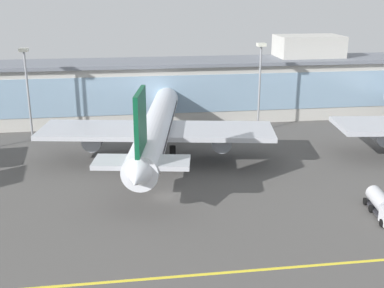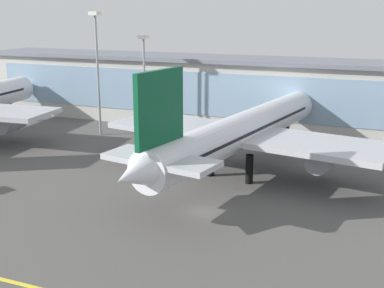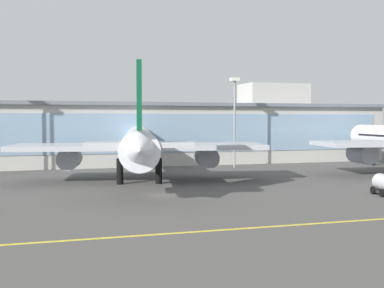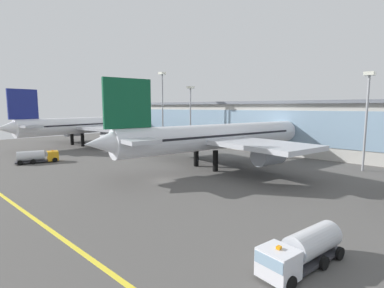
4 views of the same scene
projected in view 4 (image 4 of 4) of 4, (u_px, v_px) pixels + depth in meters
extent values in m
plane|color=#514F4C|center=(161.00, 180.00, 52.10)|extent=(189.17, 189.17, 0.00)
cube|color=yellow|center=(25.00, 212.00, 36.21)|extent=(151.34, 0.50, 0.01)
cube|color=beige|center=(283.00, 128.00, 84.55)|extent=(135.12, 12.00, 13.70)
cube|color=#84A3BC|center=(272.00, 127.00, 80.09)|extent=(129.72, 0.20, 8.77)
cube|color=slate|center=(284.00, 103.00, 83.64)|extent=(138.12, 14.00, 0.80)
cylinder|color=black|center=(72.00, 139.00, 100.11)|extent=(1.10, 1.10, 4.28)
cylinder|color=black|center=(83.00, 140.00, 96.19)|extent=(1.10, 1.10, 4.28)
cylinder|color=black|center=(126.00, 135.00, 114.35)|extent=(1.10, 1.10, 4.28)
cylinder|color=white|center=(86.00, 125.00, 100.40)|extent=(9.45, 45.37, 5.35)
cone|color=white|center=(140.00, 122.00, 119.26)|extent=(5.50, 5.26, 5.08)
cone|color=white|center=(7.00, 128.00, 81.27)|extent=(5.07, 6.27, 4.55)
cube|color=#84A3BC|center=(133.00, 120.00, 116.48)|extent=(4.34, 4.09, 1.60)
cube|color=black|center=(86.00, 124.00, 100.34)|extent=(8.84, 38.20, 0.43)
cube|color=#B7BAC1|center=(86.00, 127.00, 100.48)|extent=(41.55, 14.50, 0.86)
cylinder|color=#999EA8|center=(73.00, 131.00, 108.98)|extent=(4.26, 6.18, 3.74)
cylinder|color=#999EA8|center=(111.00, 135.00, 95.04)|extent=(4.26, 6.18, 3.74)
cube|color=navy|center=(23.00, 104.00, 84.02)|extent=(1.38, 8.14, 8.56)
cube|color=#B7BAC1|center=(25.00, 126.00, 84.79)|extent=(13.43, 6.13, 0.68)
cylinder|color=black|center=(196.00, 157.00, 64.02)|extent=(1.10, 1.10, 4.22)
cylinder|color=black|center=(215.00, 161.00, 59.00)|extent=(1.10, 1.10, 4.22)
cylinder|color=black|center=(272.00, 150.00, 74.55)|extent=(1.10, 1.10, 4.22)
cylinder|color=silver|center=(219.00, 136.00, 63.21)|extent=(13.36, 47.84, 5.27)
cone|color=silver|center=(290.00, 131.00, 78.33)|extent=(5.75, 5.53, 5.01)
cone|color=silver|center=(102.00, 143.00, 47.89)|extent=(5.41, 6.48, 4.48)
cube|color=#84A3BC|center=(282.00, 128.00, 76.14)|extent=(4.53, 4.31, 1.58)
cube|color=black|center=(219.00, 134.00, 63.16)|extent=(12.11, 40.34, 0.42)
cube|color=#B7BAC1|center=(219.00, 139.00, 63.29)|extent=(44.03, 18.58, 0.84)
cylinder|color=#999EA8|center=(192.00, 143.00, 74.07)|extent=(4.70, 6.73, 3.69)
cylinder|color=#999EA8|center=(269.00, 155.00, 55.09)|extent=(4.70, 6.73, 3.69)
cube|color=#0C4C2D|center=(128.00, 103.00, 49.87)|extent=(2.09, 8.56, 8.44)
cube|color=#B7BAC1|center=(129.00, 139.00, 50.64)|extent=(14.36, 7.51, 0.68)
cylinder|color=black|center=(54.00, 158.00, 70.95)|extent=(0.59, 1.14, 1.10)
cylinder|color=black|center=(55.00, 160.00, 68.73)|extent=(0.59, 1.14, 1.10)
cylinder|color=black|center=(33.00, 160.00, 68.66)|extent=(0.59, 1.14, 1.10)
cylinder|color=black|center=(33.00, 162.00, 66.44)|extent=(0.59, 1.14, 1.10)
cylinder|color=black|center=(20.00, 161.00, 67.38)|extent=(0.59, 1.14, 1.10)
cylinder|color=black|center=(20.00, 163.00, 65.16)|extent=(0.59, 1.14, 1.10)
cube|color=#2D2D33|center=(34.00, 161.00, 67.66)|extent=(4.32, 7.91, 0.30)
cube|color=orange|center=(53.00, 156.00, 69.60)|extent=(3.14, 2.96, 2.20)
cube|color=#84A3BC|center=(53.00, 154.00, 69.53)|extent=(3.07, 3.02, 0.88)
cylinder|color=silver|center=(31.00, 156.00, 67.22)|extent=(3.74, 6.00, 2.30)
cube|color=orange|center=(53.00, 151.00, 69.44)|extent=(0.30, 0.40, 0.20)
cylinder|color=black|center=(291.00, 284.00, 20.67)|extent=(0.47, 1.13, 1.10)
cylinder|color=black|center=(262.00, 268.00, 22.71)|extent=(0.47, 1.13, 1.10)
cylinder|color=black|center=(324.00, 263.00, 23.39)|extent=(0.47, 1.13, 1.10)
cylinder|color=black|center=(295.00, 250.00, 25.43)|extent=(0.47, 1.13, 1.10)
cylinder|color=black|center=(340.00, 253.00, 24.91)|extent=(0.47, 1.13, 1.10)
cylinder|color=black|center=(311.00, 242.00, 26.95)|extent=(0.47, 1.13, 1.10)
cube|color=#2D2D33|center=(308.00, 258.00, 24.31)|extent=(3.52, 7.84, 0.30)
cube|color=silver|center=(278.00, 263.00, 21.75)|extent=(2.94, 2.73, 2.20)
cube|color=#84A3BC|center=(278.00, 257.00, 21.69)|extent=(2.85, 2.80, 0.88)
cylinder|color=silver|center=(312.00, 242.00, 24.48)|extent=(3.17, 5.88, 2.30)
cube|color=orange|center=(279.00, 248.00, 21.59)|extent=(0.30, 0.40, 0.20)
cylinder|color=gray|center=(163.00, 111.00, 93.89)|extent=(0.44, 0.44, 23.00)
cube|color=silver|center=(162.00, 73.00, 92.40)|extent=(1.80, 1.80, 0.70)
cylinder|color=gray|center=(190.00, 118.00, 93.00)|extent=(0.44, 0.44, 18.58)
cube|color=silver|center=(190.00, 87.00, 91.79)|extent=(1.80, 1.80, 0.70)
cylinder|color=gray|center=(366.00, 124.00, 58.50)|extent=(0.44, 0.44, 18.97)
cube|color=silver|center=(370.00, 74.00, 57.27)|extent=(1.80, 1.80, 0.70)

